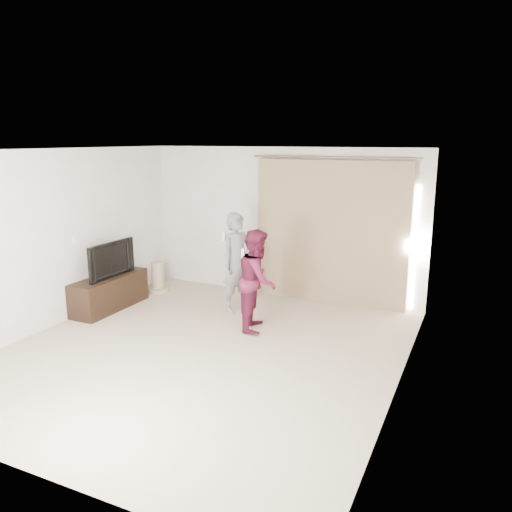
{
  "coord_description": "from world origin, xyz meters",
  "views": [
    {
      "loc": [
        3.21,
        -5.27,
        2.73
      ],
      "look_at": [
        0.22,
        1.2,
        1.05
      ],
      "focal_mm": 35.0,
      "sensor_mm": 36.0,
      "label": 1
    }
  ],
  "objects_px": {
    "tv": "(107,259)",
    "tv_console": "(109,292)",
    "person_woman": "(258,280)",
    "person_man": "(237,263)"
  },
  "relations": [
    {
      "from": "person_man",
      "to": "person_woman",
      "type": "bearing_deg",
      "value": -42.52
    },
    {
      "from": "tv_console",
      "to": "person_man",
      "type": "height_order",
      "value": "person_man"
    },
    {
      "from": "tv",
      "to": "person_woman",
      "type": "distance_m",
      "value": 2.59
    },
    {
      "from": "person_man",
      "to": "tv_console",
      "type": "bearing_deg",
      "value": -158.26
    },
    {
      "from": "tv_console",
      "to": "tv",
      "type": "relative_size",
      "value": 1.4
    },
    {
      "from": "tv_console",
      "to": "tv",
      "type": "height_order",
      "value": "tv"
    },
    {
      "from": "tv",
      "to": "person_woman",
      "type": "height_order",
      "value": "person_woman"
    },
    {
      "from": "tv_console",
      "to": "person_woman",
      "type": "height_order",
      "value": "person_woman"
    },
    {
      "from": "tv",
      "to": "person_woman",
      "type": "relative_size",
      "value": 0.68
    },
    {
      "from": "tv",
      "to": "tv_console",
      "type": "bearing_deg",
      "value": 0.0
    }
  ]
}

